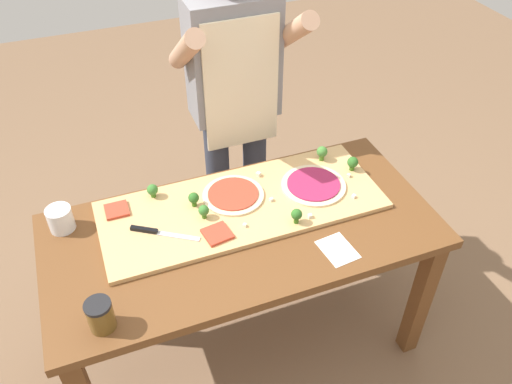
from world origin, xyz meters
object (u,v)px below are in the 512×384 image
at_px(pizza_slice_far_right, 217,234).
at_px(broccoli_floret_back_right, 194,198).
at_px(broccoli_floret_center_left, 322,152).
at_px(cheese_crumble_f, 310,216).
at_px(pizza_slice_near_left, 117,210).
at_px(sauce_jar, 100,315).
at_px(cheese_crumble_a, 258,174).
at_px(cheese_crumble_b, 271,200).
at_px(broccoli_floret_back_mid, 152,190).
at_px(broccoli_floret_front_right, 204,211).
at_px(flour_cup, 61,220).
at_px(pizza_whole_tomato_red, 233,195).
at_px(broccoli_floret_back_left, 297,215).
at_px(cheese_crumble_e, 245,225).
at_px(chefs_knife, 155,232).
at_px(prep_table, 243,246).
at_px(cheese_crumble_c, 349,175).
at_px(broccoli_floret_center_right, 353,163).
at_px(pizza_whole_beet_magenta, 313,185).
at_px(cook_center, 235,94).
at_px(recipe_note, 338,250).
at_px(cheese_crumble_d, 354,196).

relative_size(pizza_slice_far_right, broccoli_floret_back_right, 1.54).
relative_size(broccoli_floret_center_left, cheese_crumble_f, 4.55).
bearing_deg(pizza_slice_near_left, sauce_jar, -104.32).
bearing_deg(pizza_slice_near_left, pizza_slice_far_right, -38.91).
distance_m(broccoli_floret_center_left, cheese_crumble_a, 0.31).
bearing_deg(cheese_crumble_b, broccoli_floret_back_mid, 155.83).
xyz_separation_m(pizza_slice_near_left, broccoli_floret_front_right, (0.32, -0.16, 0.03)).
bearing_deg(cheese_crumble_b, flour_cup, 168.74).
height_order(pizza_whole_tomato_red, broccoli_floret_back_right, broccoli_floret_back_right).
height_order(broccoli_floret_back_left, sauce_jar, sauce_jar).
bearing_deg(pizza_slice_far_right, cheese_crumble_e, 3.07).
height_order(chefs_knife, broccoli_floret_back_left, broccoli_floret_back_left).
distance_m(broccoli_floret_front_right, cheese_crumble_a, 0.35).
height_order(prep_table, pizza_slice_far_right, pizza_slice_far_right).
distance_m(cheese_crumble_c, sauce_jar, 1.19).
bearing_deg(broccoli_floret_front_right, cheese_crumble_b, -0.59).
bearing_deg(pizza_whole_tomato_red, cheese_crumble_c, -6.47).
height_order(chefs_knife, cheese_crumble_a, cheese_crumble_a).
distance_m(pizza_slice_far_right, cheese_crumble_a, 0.40).
height_order(broccoli_floret_center_right, cheese_crumble_a, broccoli_floret_center_right).
bearing_deg(pizza_whole_beet_magenta, pizza_slice_near_left, 170.12).
bearing_deg(cook_center, cheese_crumble_e, -106.17).
xyz_separation_m(cheese_crumble_a, recipe_note, (0.13, -0.50, -0.03)).
xyz_separation_m(pizza_whole_beet_magenta, cook_center, (-0.18, 0.49, 0.21)).
relative_size(chefs_knife, pizza_slice_near_left, 2.65).
height_order(prep_table, cheese_crumble_b, cheese_crumble_b).
xyz_separation_m(pizza_slice_far_right, sauce_jar, (-0.47, -0.25, 0.03)).
height_order(cheese_crumble_b, cheese_crumble_f, cheese_crumble_f).
relative_size(pizza_slice_near_left, broccoli_floret_front_right, 1.54).
height_order(cheese_crumble_d, sauce_jar, sauce_jar).
xyz_separation_m(recipe_note, cook_center, (-0.11, 0.85, 0.24)).
relative_size(prep_table, broccoli_floret_back_left, 23.54).
distance_m(broccoli_floret_front_right, flour_cup, 0.56).
xyz_separation_m(pizza_whole_tomato_red, pizza_whole_beet_magenta, (0.34, -0.06, 0.00)).
relative_size(broccoli_floret_front_right, broccoli_floret_back_right, 0.93).
bearing_deg(broccoli_floret_back_mid, broccoli_floret_front_right, -50.83).
xyz_separation_m(pizza_slice_far_right, broccoli_floret_front_right, (-0.02, 0.11, 0.03)).
distance_m(pizza_whole_tomato_red, cheese_crumble_c, 0.52).
bearing_deg(broccoli_floret_back_mid, flour_cup, -174.17).
bearing_deg(pizza_slice_near_left, pizza_whole_beet_magenta, -9.88).
distance_m(pizza_slice_near_left, cheese_crumble_f, 0.78).
xyz_separation_m(chefs_knife, cheese_crumble_c, (0.87, 0.04, 0.00)).
bearing_deg(chefs_knife, broccoli_floret_center_left, 13.39).
bearing_deg(pizza_slice_far_right, cook_center, 64.80).
distance_m(prep_table, chefs_knife, 0.37).
distance_m(recipe_note, cook_center, 0.89).
bearing_deg(pizza_whole_beet_magenta, flour_cup, 172.20).
bearing_deg(pizza_whole_tomato_red, broccoli_floret_back_left, -52.92).
height_order(pizza_slice_near_left, broccoli_floret_back_mid, broccoli_floret_back_mid).
relative_size(cheese_crumble_f, recipe_note, 0.10).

